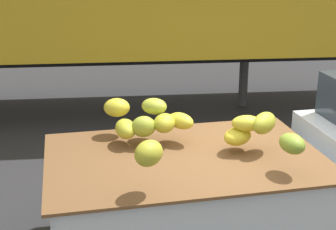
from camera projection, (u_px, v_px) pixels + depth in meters
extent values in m
plane|color=#28282B|center=(252.00, 230.00, 5.80)|extent=(220.00, 220.00, 0.00)
cube|color=gray|center=(164.00, 53.00, 14.77)|extent=(80.00, 0.80, 0.16)
cube|color=silver|center=(184.00, 199.00, 5.30)|extent=(2.86, 1.97, 0.08)
cube|color=silver|center=(168.00, 147.00, 5.99)|extent=(2.69, 0.31, 0.44)
cube|color=silver|center=(207.00, 218.00, 4.44)|extent=(2.69, 0.31, 0.44)
cube|color=silver|center=(302.00, 166.00, 5.48)|extent=(0.22, 1.71, 0.44)
cube|color=silver|center=(54.00, 190.00, 4.95)|extent=(0.22, 1.71, 0.44)
cube|color=#B21914|center=(167.00, 149.00, 6.03)|extent=(2.58, 0.26, 0.07)
cube|color=brown|center=(185.00, 157.00, 5.14)|extent=(2.99, 2.10, 0.03)
ellipsoid|color=gold|center=(238.00, 136.00, 5.19)|extent=(0.42, 0.42, 0.18)
ellipsoid|color=#A4A62A|center=(264.00, 123.00, 5.13)|extent=(0.39, 0.42, 0.22)
ellipsoid|color=#95A42D|center=(144.00, 127.00, 5.30)|extent=(0.28, 0.24, 0.23)
ellipsoid|color=#ADA928|center=(165.00, 123.00, 5.35)|extent=(0.32, 0.37, 0.20)
ellipsoid|color=gold|center=(117.00, 107.00, 5.60)|extent=(0.33, 0.30, 0.21)
ellipsoid|color=gold|center=(149.00, 153.00, 4.25)|extent=(0.35, 0.37, 0.22)
ellipsoid|color=gold|center=(247.00, 123.00, 5.13)|extent=(0.33, 0.23, 0.16)
ellipsoid|color=olive|center=(292.00, 144.00, 4.65)|extent=(0.27, 0.34, 0.18)
ellipsoid|color=gold|center=(125.00, 129.00, 5.36)|extent=(0.26, 0.39, 0.19)
ellipsoid|color=gold|center=(181.00, 121.00, 5.40)|extent=(0.36, 0.39, 0.17)
ellipsoid|color=#A2AD30|center=(154.00, 106.00, 5.48)|extent=(0.37, 0.35, 0.18)
cylinder|color=black|center=(142.00, 189.00, 6.09)|extent=(0.66, 0.26, 0.64)
cube|color=black|center=(77.00, 56.00, 9.60)|extent=(11.04, 0.49, 0.30)
cylinder|color=#38383A|center=(244.00, 76.00, 10.08)|extent=(0.18, 0.18, 1.25)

